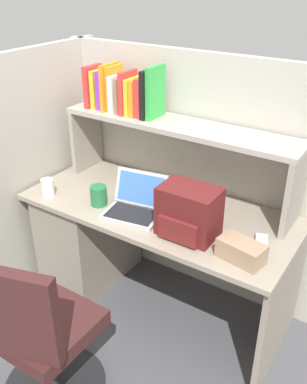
{
  "coord_description": "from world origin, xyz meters",
  "views": [
    {
      "loc": [
        1.16,
        -1.81,
        1.98
      ],
      "look_at": [
        0.0,
        -0.05,
        0.85
      ],
      "focal_mm": 40.23,
      "sensor_mm": 36.0,
      "label": 1
    }
  ],
  "objects": [
    {
      "name": "backpack",
      "position": [
        0.28,
        -0.15,
        0.86
      ],
      "size": [
        0.3,
        0.23,
        0.27
      ],
      "color": "#591919",
      "rests_on": "desk"
    },
    {
      "name": "overhead_hutch",
      "position": [
        0.0,
        0.2,
        1.08
      ],
      "size": [
        1.44,
        0.28,
        0.45
      ],
      "color": "gray",
      "rests_on": "desk"
    },
    {
      "name": "paper_cup",
      "position": [
        -0.63,
        -0.25,
        0.78
      ],
      "size": [
        0.08,
        0.08,
        0.11
      ],
      "primitive_type": "cylinder",
      "color": "white",
      "rests_on": "desk"
    },
    {
      "name": "laptop",
      "position": [
        -0.07,
        -0.12,
        0.78
      ],
      "size": [
        0.35,
        0.31,
        0.22
      ],
      "color": "#B7BABF",
      "rests_on": "desk"
    },
    {
      "name": "desk",
      "position": [
        -0.39,
        0.0,
        0.4
      ],
      "size": [
        1.6,
        0.7,
        0.73
      ],
      "color": "gray",
      "rests_on": "ground_plane"
    },
    {
      "name": "cubicle_partition_left",
      "position": [
        -0.85,
        -0.05,
        0.78
      ],
      "size": [
        0.05,
        1.06,
        1.55
      ],
      "primitive_type": "cube",
      "color": "#B2ADA0",
      "rests_on": "ground_plane"
    },
    {
      "name": "tissue_box",
      "position": [
        0.6,
        -0.2,
        0.78
      ],
      "size": [
        0.24,
        0.16,
        0.1
      ],
      "primitive_type": "cube",
      "rotation": [
        0.0,
        0.0,
        -0.17
      ],
      "color": "#9E7F60",
      "rests_on": "desk"
    },
    {
      "name": "snack_canister",
      "position": [
        -0.3,
        -0.17,
        0.79
      ],
      "size": [
        0.1,
        0.1,
        0.12
      ],
      "primitive_type": "cylinder",
      "color": "#26723F",
      "rests_on": "desk"
    },
    {
      "name": "computer_mouse",
      "position": [
        0.63,
        -0.03,
        0.75
      ],
      "size": [
        0.09,
        0.12,
        0.03
      ],
      "primitive_type": "cube",
      "rotation": [
        0.0,
        0.0,
        0.33
      ],
      "color": "silver",
      "rests_on": "desk"
    },
    {
      "name": "reference_books_on_shelf",
      "position": [
        -0.37,
        0.2,
        1.3
      ],
      "size": [
        0.48,
        0.19,
        0.3
      ],
      "color": "red",
      "rests_on": "overhead_hutch"
    },
    {
      "name": "office_chair",
      "position": [
        -0.08,
        -0.89,
        0.39
      ],
      "size": [
        0.52,
        0.54,
        0.93
      ],
      "rotation": [
        0.0,
        0.0,
        3.43
      ],
      "color": "black",
      "rests_on": "ground_plane"
    },
    {
      "name": "ground_plane",
      "position": [
        0.0,
        0.0,
        0.0
      ],
      "size": [
        8.0,
        8.0,
        0.0
      ],
      "primitive_type": "plane",
      "color": "#4C4C51"
    },
    {
      "name": "cubicle_partition_rear",
      "position": [
        0.0,
        0.38,
        0.78
      ],
      "size": [
        1.84,
        0.05,
        1.55
      ],
      "primitive_type": "cube",
      "color": "#B2ADA0",
      "rests_on": "ground_plane"
    }
  ]
}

